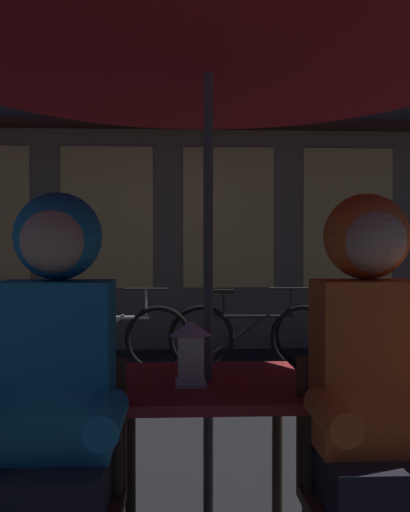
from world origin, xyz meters
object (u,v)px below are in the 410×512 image
object	(u,v)px
person_left_hooded	(54,378)
person_right_hooded	(374,374)
patio_umbrella	(208,22)
chair_right	(368,484)
bicycle_fourth	(252,336)
bicycle_fifth	(356,334)
cafe_table	(208,408)
lantern	(191,351)
chair_left	(58,490)
bicycle_third	(106,338)

from	to	relation	value
person_left_hooded	person_right_hooded	size ratio (longest dim) A/B	1.00
person_right_hooded	patio_umbrella	bearing A→B (deg)	138.43
patio_umbrella	chair_right	size ratio (longest dim) A/B	2.66
bicycle_fourth	bicycle_fifth	size ratio (longest dim) A/B	1.02
cafe_table	person_left_hooded	distance (m)	0.67
bicycle_fourth	bicycle_fifth	xyz separation A→B (m)	(1.08, 0.06, 0.00)
chair_right	person_right_hooded	xyz separation A→B (m)	(0.00, -0.06, 0.36)
cafe_table	chair_right	world-z (taller)	chair_right
patio_umbrella	bicycle_fourth	xyz separation A→B (m)	(0.64, 3.79, -1.71)
person_right_hooded	chair_right	bearing A→B (deg)	90.00
patio_umbrella	lantern	world-z (taller)	patio_umbrella
cafe_table	chair_right	distance (m)	0.62
chair_left	person_right_hooded	distance (m)	1.03
chair_right	bicycle_fifth	bearing A→B (deg)	73.68
patio_umbrella	chair_right	xyz separation A→B (m)	(0.48, -0.37, -1.57)
person_left_hooded	cafe_table	bearing A→B (deg)	41.57
cafe_table	chair_left	distance (m)	0.62
chair_left	chair_right	xyz separation A→B (m)	(0.96, 0.00, 0.00)
cafe_table	bicycle_fifth	bearing A→B (deg)	65.99
chair_left	patio_umbrella	bearing A→B (deg)	37.55
chair_right	bicycle_third	world-z (taller)	chair_right
patio_umbrella	person_left_hooded	distance (m)	1.37
person_left_hooded	bicycle_fifth	xyz separation A→B (m)	(2.20, 4.28, -0.50)
chair_right	person_left_hooded	world-z (taller)	person_left_hooded
cafe_table	chair_left	xyz separation A→B (m)	(-0.48, -0.37, -0.15)
person_left_hooded	bicycle_fifth	world-z (taller)	person_left_hooded
cafe_table	bicycle_fourth	world-z (taller)	bicycle_fourth
lantern	person_right_hooded	xyz separation A→B (m)	(0.55, -0.35, -0.01)
chair_right	bicycle_fifth	xyz separation A→B (m)	(1.24, 4.22, -0.14)
patio_umbrella	bicycle_fourth	bearing A→B (deg)	80.41
cafe_table	bicycle_third	distance (m)	3.86
cafe_table	person_right_hooded	bearing A→B (deg)	-41.57
chair_right	person_right_hooded	bearing A→B (deg)	-90.00
chair_left	lantern	bearing A→B (deg)	35.04
chair_left	person_right_hooded	xyz separation A→B (m)	(0.96, -0.06, 0.36)
bicycle_fourth	person_left_hooded	bearing A→B (deg)	-104.89
bicycle_third	chair_left	bearing A→B (deg)	-85.47
chair_right	person_left_hooded	distance (m)	1.03
bicycle_fifth	person_right_hooded	bearing A→B (deg)	-106.11
person_right_hooded	bicycle_fourth	world-z (taller)	person_right_hooded
chair_left	bicycle_fourth	size ratio (longest dim) A/B	0.52
chair_right	bicycle_fifth	world-z (taller)	chair_right
cafe_table	person_right_hooded	world-z (taller)	person_right_hooded
lantern	bicycle_third	world-z (taller)	lantern
patio_umbrella	bicycle_fifth	world-z (taller)	patio_umbrella
cafe_table	chair_left	size ratio (longest dim) A/B	0.85
chair_left	bicycle_fifth	world-z (taller)	chair_left
patio_umbrella	chair_right	world-z (taller)	patio_umbrella
chair_left	person_right_hooded	size ratio (longest dim) A/B	0.62
cafe_table	bicycle_fourth	bearing A→B (deg)	80.41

